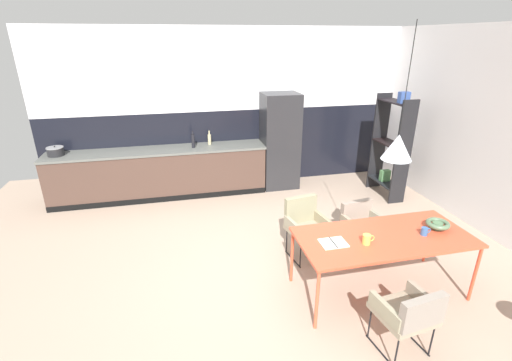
# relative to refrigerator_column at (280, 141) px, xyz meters

# --- Properties ---
(ground_plane) EXTENTS (9.06, 9.06, 0.00)m
(ground_plane) POSITION_rel_refrigerator_column_xyz_m (-0.87, -3.07, -0.91)
(ground_plane) COLOR tan
(back_wall_splashback_dark) EXTENTS (6.96, 0.12, 1.49)m
(back_wall_splashback_dark) POSITION_rel_refrigerator_column_xyz_m (-0.87, 0.36, -0.17)
(back_wall_splashback_dark) COLOR black
(back_wall_splashback_dark) RESTS_ON ground
(back_wall_panel_upper) EXTENTS (6.96, 0.12, 1.49)m
(back_wall_panel_upper) POSITION_rel_refrigerator_column_xyz_m (-0.87, 0.36, 1.32)
(back_wall_panel_upper) COLOR silver
(back_wall_panel_upper) RESTS_ON back_wall_splashback_dark
(kitchen_counter) EXTENTS (3.87, 0.63, 0.90)m
(kitchen_counter) POSITION_rel_refrigerator_column_xyz_m (-2.28, -0.00, -0.46)
(kitchen_counter) COLOR #453129
(kitchen_counter) RESTS_ON ground
(refrigerator_column) EXTENTS (0.68, 0.60, 1.82)m
(refrigerator_column) POSITION_rel_refrigerator_column_xyz_m (0.00, 0.00, 0.00)
(refrigerator_column) COLOR #232326
(refrigerator_column) RESTS_ON ground
(dining_table) EXTENTS (1.93, 0.87, 0.73)m
(dining_table) POSITION_rel_refrigerator_column_xyz_m (0.21, -3.37, -0.22)
(dining_table) COLOR #D44B2F
(dining_table) RESTS_ON ground
(armchair_by_stool) EXTENTS (0.55, 0.53, 0.72)m
(armchair_by_stool) POSITION_rel_refrigerator_column_xyz_m (0.38, -2.58, -0.44)
(armchair_by_stool) COLOR gray
(armchair_by_stool) RESTS_ON ground
(armchair_head_of_table) EXTENTS (0.54, 0.53, 0.73)m
(armchair_head_of_table) POSITION_rel_refrigerator_column_xyz_m (-0.03, -4.24, -0.43)
(armchair_head_of_table) COLOR gray
(armchair_head_of_table) RESTS_ON ground
(armchair_near_window) EXTENTS (0.55, 0.54, 0.81)m
(armchair_near_window) POSITION_rel_refrigerator_column_xyz_m (-0.37, -2.44, -0.40)
(armchair_near_window) COLOR gray
(armchair_near_window) RESTS_ON ground
(fruit_bowl) EXTENTS (0.26, 0.26, 0.09)m
(fruit_bowl) POSITION_rel_refrigerator_column_xyz_m (0.88, -3.37, -0.12)
(fruit_bowl) COLOR #4C704C
(fruit_bowl) RESTS_ON dining_table
(open_book) EXTENTS (0.28, 0.22, 0.02)m
(open_book) POSITION_rel_refrigerator_column_xyz_m (-0.41, -3.39, -0.17)
(open_book) COLOR white
(open_book) RESTS_ON dining_table
(mug_tall_blue) EXTENTS (0.12, 0.07, 0.09)m
(mug_tall_blue) POSITION_rel_refrigerator_column_xyz_m (0.65, -3.45, -0.13)
(mug_tall_blue) COLOR #335B93
(mug_tall_blue) RESTS_ON dining_table
(mug_glass_clear) EXTENTS (0.13, 0.09, 0.11)m
(mug_glass_clear) POSITION_rel_refrigerator_column_xyz_m (-0.07, -3.47, -0.12)
(mug_glass_clear) COLOR gold
(mug_glass_clear) RESTS_ON dining_table
(cooking_pot) EXTENTS (0.27, 0.27, 0.17)m
(cooking_pot) POSITION_rel_refrigerator_column_xyz_m (-3.96, 0.02, 0.06)
(cooking_pot) COLOR black
(cooking_pot) RESTS_ON kitchen_counter
(bottle_oil_tall) EXTENTS (0.06, 0.06, 0.31)m
(bottle_oil_tall) POSITION_rel_refrigerator_column_xyz_m (-1.65, -0.02, 0.12)
(bottle_oil_tall) COLOR black
(bottle_oil_tall) RESTS_ON kitchen_counter
(bottle_vinegar_dark) EXTENTS (0.06, 0.06, 0.26)m
(bottle_vinegar_dark) POSITION_rel_refrigerator_column_xyz_m (-1.34, 0.12, 0.09)
(bottle_vinegar_dark) COLOR tan
(bottle_vinegar_dark) RESTS_ON kitchen_counter
(open_shelf_unit) EXTENTS (0.30, 0.81, 1.94)m
(open_shelf_unit) POSITION_rel_refrigerator_column_xyz_m (1.82, -0.90, 0.05)
(open_shelf_unit) COLOR black
(open_shelf_unit) RESTS_ON ground
(pendant_lamp_over_table_near) EXTENTS (0.30, 0.30, 1.30)m
(pendant_lamp_over_table_near) POSITION_rel_refrigerator_column_xyz_m (0.21, -3.37, 0.84)
(pendant_lamp_over_table_near) COLOR black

